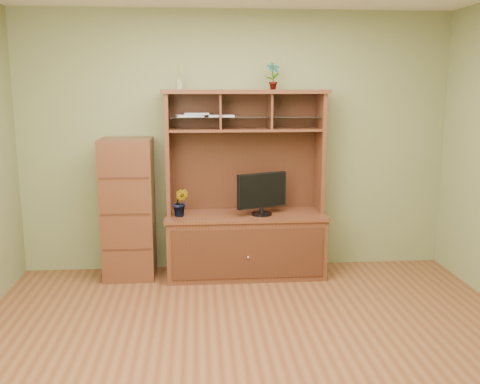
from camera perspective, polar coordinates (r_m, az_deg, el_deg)
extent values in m
cube|color=brown|center=(4.10, 1.78, -17.01)|extent=(4.50, 4.00, 0.02)
cube|color=olive|center=(5.65, -0.41, 5.29)|extent=(4.50, 0.02, 2.70)
cube|color=olive|center=(1.73, 9.50, -8.35)|extent=(4.50, 0.02, 2.70)
cube|color=#422113|center=(5.56, 0.61, -5.75)|extent=(1.60, 0.55, 0.62)
cube|color=#3A1C0F|center=(5.29, 0.89, -6.63)|extent=(1.50, 0.01, 0.50)
sphere|color=silver|center=(5.29, 0.90, -6.99)|extent=(0.02, 0.02, 0.02)
cube|color=#422113|center=(5.48, 0.62, -2.49)|extent=(1.64, 0.59, 0.03)
cube|color=#422113|center=(5.45, -7.69, 4.18)|extent=(0.04, 0.35, 1.25)
cube|color=#422113|center=(5.58, 8.56, 4.33)|extent=(0.04, 0.35, 1.25)
cube|color=#3A1C0F|center=(5.62, 0.39, 4.50)|extent=(1.52, 0.02, 1.25)
cube|color=#422113|center=(5.42, 0.55, 10.66)|extent=(1.66, 0.40, 0.04)
cube|color=#422113|center=(5.44, 0.54, 6.65)|extent=(1.52, 0.32, 0.02)
cube|color=#422113|center=(5.41, -2.16, 8.60)|extent=(0.02, 0.31, 0.35)
cube|color=#422113|center=(5.45, 3.23, 8.61)|extent=(0.02, 0.31, 0.35)
cube|color=silver|center=(5.42, 0.55, 8.02)|extent=(1.50, 0.27, 0.01)
cylinder|color=black|center=(5.43, 2.33, -2.35)|extent=(0.21, 0.21, 0.02)
cylinder|color=black|center=(5.42, 2.33, -1.90)|extent=(0.04, 0.04, 0.07)
cube|color=black|center=(5.38, 2.35, 0.17)|extent=(0.52, 0.25, 0.35)
imported|color=#23541C|center=(5.36, -6.36, -1.11)|extent=(0.19, 0.17, 0.29)
imported|color=#396523|center=(5.45, 3.51, 12.28)|extent=(0.16, 0.13, 0.27)
cylinder|color=silver|center=(5.40, -6.58, 11.30)|extent=(0.05, 0.05, 0.09)
cylinder|color=olive|center=(5.40, -6.61, 12.69)|extent=(0.03, 0.03, 0.17)
cube|color=#B1B0B5|center=(5.41, -5.40, 8.11)|extent=(0.30, 0.24, 0.02)
cube|color=#B1B0B5|center=(5.41, -4.66, 8.33)|extent=(0.25, 0.20, 0.02)
cube|color=#B1B0B5|center=(5.41, -2.12, 8.14)|extent=(0.28, 0.23, 0.02)
cube|color=#422113|center=(5.53, -11.82, -1.77)|extent=(0.51, 0.46, 1.43)
cube|color=#3A1C0F|center=(5.39, -11.97, -6.02)|extent=(0.47, 0.01, 0.02)
cube|color=#3A1C0F|center=(5.30, -12.13, -2.33)|extent=(0.47, 0.01, 0.01)
cube|color=#3A1C0F|center=(5.23, -12.29, 1.47)|extent=(0.47, 0.01, 0.02)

